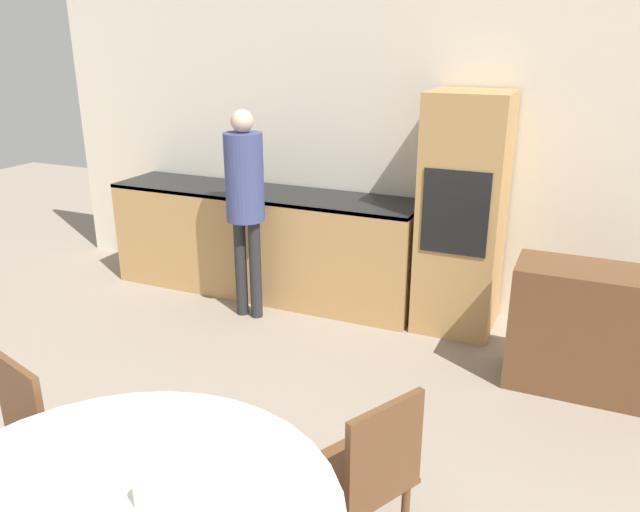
{
  "coord_description": "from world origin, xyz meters",
  "views": [
    {
      "loc": [
        1.17,
        -0.06,
        2.14
      ],
      "look_at": [
        -0.01,
        2.61,
        1.11
      ],
      "focal_mm": 35.0,
      "sensor_mm": 36.0,
      "label": 1
    }
  ],
  "objects": [
    {
      "name": "person_standing",
      "position": [
        -1.21,
        3.93,
        1.03
      ],
      "size": [
        0.29,
        0.29,
        1.64
      ],
      "color": "#262628",
      "rests_on": "ground_plane"
    },
    {
      "name": "wall_back",
      "position": [
        0.0,
        4.76,
        1.3
      ],
      "size": [
        7.08,
        0.05,
        2.6
      ],
      "color": "silver",
      "rests_on": "ground_plane"
    },
    {
      "name": "chair_far_right",
      "position": [
        0.51,
        1.89,
        0.49
      ],
      "size": [
        0.54,
        0.54,
        0.86
      ],
      "rotation": [
        0.0,
        0.0,
        4.23
      ],
      "color": "brown",
      "rests_on": "ground_plane"
    },
    {
      "name": "sideboard",
      "position": [
        1.35,
        3.83,
        0.41
      ],
      "size": [
        1.05,
        0.45,
        0.81
      ],
      "color": "brown",
      "rests_on": "ground_plane"
    },
    {
      "name": "chair_far_left",
      "position": [
        -0.95,
        1.42,
        0.49
      ],
      "size": [
        0.5,
        0.5,
        0.86
      ],
      "rotation": [
        0.0,
        0.0,
        5.99
      ],
      "color": "brown",
      "rests_on": "ground_plane"
    },
    {
      "name": "cup",
      "position": [
        0.04,
        1.15,
        0.81
      ],
      "size": [
        0.06,
        0.06,
        0.1
      ],
      "color": "silver",
      "rests_on": "dining_table"
    },
    {
      "name": "kitchen_counter",
      "position": [
        -1.34,
        4.42,
        0.47
      ],
      "size": [
        2.71,
        0.6,
        0.91
      ],
      "color": "tan",
      "rests_on": "ground_plane"
    },
    {
      "name": "oven_unit",
      "position": [
        0.35,
        4.43,
        0.89
      ],
      "size": [
        0.58,
        0.59,
        1.78
      ],
      "color": "tan",
      "rests_on": "ground_plane"
    }
  ]
}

